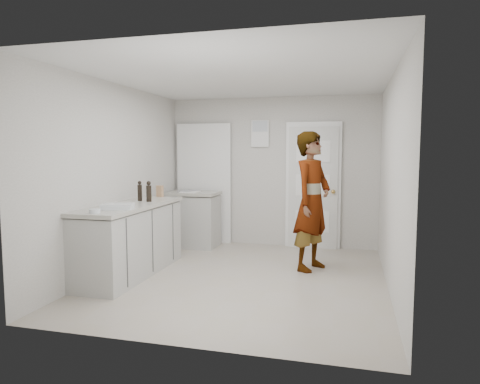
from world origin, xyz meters
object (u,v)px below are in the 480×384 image
(spice_jar, at_px, (150,197))
(oil_cruet_b, at_px, (140,191))
(baking_dish, at_px, (118,207))
(person, at_px, (312,201))
(cake_mix_box, at_px, (160,191))
(egg_bowl, at_px, (95,211))
(oil_cruet_a, at_px, (149,192))

(spice_jar, bearing_deg, oil_cruet_b, -120.13)
(spice_jar, xyz_separation_m, baking_dish, (0.06, -0.96, -0.01))
(oil_cruet_b, bearing_deg, person, 12.14)
(cake_mix_box, xyz_separation_m, egg_bowl, (0.03, -1.73, -0.06))
(egg_bowl, bearing_deg, oil_cruet_b, 93.58)
(egg_bowl, bearing_deg, baking_dish, 79.81)
(oil_cruet_a, height_order, egg_bowl, oil_cruet_a)
(spice_jar, relative_size, egg_bowl, 0.63)
(spice_jar, height_order, egg_bowl, spice_jar)
(oil_cruet_a, bearing_deg, spice_jar, 112.61)
(person, bearing_deg, oil_cruet_b, 125.90)
(cake_mix_box, distance_m, spice_jar, 0.41)
(cake_mix_box, distance_m, oil_cruet_a, 0.61)
(person, height_order, oil_cruet_a, person)
(baking_dish, relative_size, egg_bowl, 3.38)
(oil_cruet_b, xyz_separation_m, baking_dish, (0.14, -0.82, -0.10))
(person, distance_m, oil_cruet_a, 2.20)
(spice_jar, height_order, oil_cruet_b, oil_cruet_b)
(oil_cruet_a, bearing_deg, baking_dish, -91.55)
(person, distance_m, baking_dish, 2.52)
(egg_bowl, bearing_deg, spice_jar, 89.68)
(baking_dish, bearing_deg, person, 31.35)
(person, height_order, oil_cruet_b, person)
(person, xyz_separation_m, spice_jar, (-2.21, -0.35, 0.03))
(oil_cruet_a, bearing_deg, oil_cruet_b, 162.83)
(oil_cruet_b, bearing_deg, baking_dish, -80.29)
(cake_mix_box, height_order, oil_cruet_a, oil_cruet_a)
(spice_jar, relative_size, oil_cruet_b, 0.28)
(oil_cruet_b, xyz_separation_m, egg_bowl, (0.07, -1.18, -0.11))
(person, bearing_deg, cake_mix_box, 112.37)
(oil_cruet_a, bearing_deg, cake_mix_box, 101.39)
(oil_cruet_a, distance_m, oil_cruet_b, 0.17)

